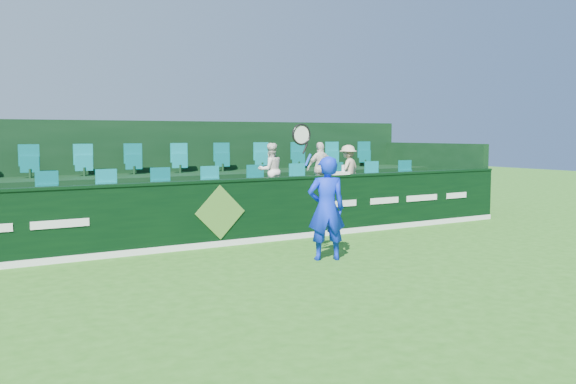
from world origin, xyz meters
TOP-DOWN VIEW (x-y plane):
  - ground at (0.00, 0.00)m, footprint 60.00×60.00m
  - sponsor_hoarding at (0.00, 4.00)m, footprint 16.00×0.25m
  - stand_tier_front at (0.00, 5.10)m, footprint 16.00×2.00m
  - stand_tier_back at (0.00, 7.00)m, footprint 16.00×1.80m
  - stand_rear at (0.00, 7.44)m, footprint 16.00×4.10m
  - seat_row_front at (0.00, 5.50)m, footprint 13.50×0.50m
  - seat_row_back at (0.00, 7.30)m, footprint 13.50×0.50m
  - tennis_player at (1.04, 1.68)m, footprint 1.26×0.67m
  - spectator_left at (1.90, 5.12)m, footprint 0.66×0.54m
  - spectator_middle at (3.32, 5.12)m, footprint 0.77×0.38m
  - spectator_right at (4.15, 5.12)m, footprint 0.88×0.71m
  - towel at (3.04, 4.00)m, footprint 0.41×0.27m
  - drinks_bottle at (3.16, 4.00)m, footprint 0.07×0.07m

SIDE VIEW (x-z plane):
  - ground at x=0.00m, z-range 0.00..0.00m
  - stand_tier_front at x=0.00m, z-range 0.00..0.80m
  - stand_tier_back at x=0.00m, z-range 0.00..1.30m
  - sponsor_hoarding at x=0.00m, z-range 0.00..1.35m
  - tennis_player at x=1.04m, z-range -0.31..2.21m
  - seat_row_front at x=0.00m, z-range 0.80..1.40m
  - stand_rear at x=0.00m, z-range -0.08..2.52m
  - towel at x=3.04m, z-range 1.35..1.41m
  - spectator_right at x=4.15m, z-range 0.80..1.99m
  - spectator_left at x=1.90m, z-range 0.80..2.06m
  - spectator_middle at x=3.32m, z-range 0.80..2.07m
  - drinks_bottle at x=3.16m, z-range 1.35..1.57m
  - seat_row_back at x=0.00m, z-range 1.30..1.90m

